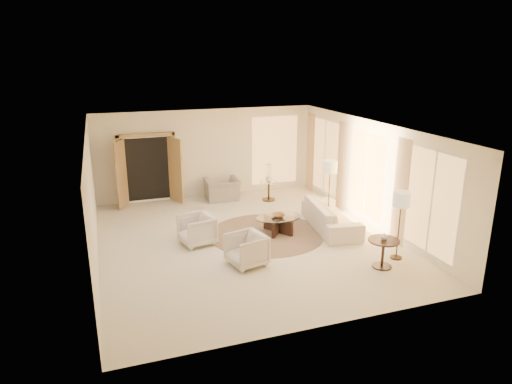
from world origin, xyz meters
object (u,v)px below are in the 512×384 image
object	(u,v)px
accent_chair	(222,186)
side_vase	(269,178)
sofa	(331,216)
side_table	(269,189)
end_table	(383,248)
floor_lamp_far	(401,202)
end_vase	(384,237)
armchair_left	(197,228)
floor_lamp_near	(330,169)
coffee_table	(278,223)
armchair_right	(246,248)
bowl	(278,215)

from	to	relation	value
accent_chair	side_vase	distance (m)	1.50
sofa	side_table	size ratio (longest dim) A/B	3.76
end_table	side_table	distance (m)	5.29
floor_lamp_far	end_vase	world-z (taller)	floor_lamp_far
side_vase	armchair_left	bearing A→B (deg)	-137.01
armchair_left	floor_lamp_near	world-z (taller)	floor_lamp_near
coffee_table	side_vase	bearing A→B (deg)	74.41
sofa	side_vase	xyz separation A→B (m)	(-0.70, 2.81, 0.39)
armchair_left	side_table	world-z (taller)	armchair_left
accent_chair	side_vase	size ratio (longest dim) A/B	4.61
armchair_left	accent_chair	distance (m)	3.54
armchair_right	floor_lamp_near	xyz separation A→B (m)	(3.15, 2.17, 1.00)
accent_chair	end_table	world-z (taller)	accent_chair
floor_lamp_far	sofa	bearing A→B (deg)	103.69
coffee_table	side_table	size ratio (longest dim) A/B	1.98
sofa	armchair_left	world-z (taller)	armchair_left
floor_lamp_near	floor_lamp_far	bearing A→B (deg)	-86.77
accent_chair	side_table	bearing A→B (deg)	160.60
sofa	end_table	bearing A→B (deg)	-172.52
armchair_left	side_table	bearing A→B (deg)	121.76
armchair_right	side_vase	bearing A→B (deg)	140.19
side_table	end_vase	world-z (taller)	end_vase
accent_chair	floor_lamp_far	bearing A→B (deg)	117.19
armchair_right	floor_lamp_far	distance (m)	3.54
side_table	end_vase	distance (m)	5.30
sofa	side_vase	bearing A→B (deg)	22.29
floor_lamp_far	armchair_right	bearing A→B (deg)	166.45
coffee_table	armchair_right	bearing A→B (deg)	-131.77
armchair_right	coffee_table	world-z (taller)	armchair_right
sofa	side_table	xyz separation A→B (m)	(-0.70, 2.81, 0.03)
sofa	end_table	size ratio (longest dim) A/B	3.53
armchair_right	side_table	size ratio (longest dim) A/B	1.23
end_vase	end_table	bearing A→B (deg)	180.00
bowl	end_vase	xyz separation A→B (m)	(1.40, -2.58, 0.23)
floor_lamp_near	accent_chair	bearing A→B (deg)	133.77
sofa	side_table	world-z (taller)	sofa
armchair_right	end_table	size ratio (longest dim) A/B	1.15
side_table	floor_lamp_far	bearing A→B (deg)	-76.18
coffee_table	floor_lamp_near	xyz separation A→B (m)	(1.80, 0.67, 1.11)
side_vase	floor_lamp_far	bearing A→B (deg)	-76.18
floor_lamp_far	side_vase	world-z (taller)	floor_lamp_far
end_table	floor_lamp_far	world-z (taller)	floor_lamp_far
accent_chair	end_table	size ratio (longest dim) A/B	1.54
end_vase	side_vase	bearing A→B (deg)	97.15
accent_chair	side_vase	xyz separation A→B (m)	(1.37, -0.54, 0.29)
coffee_table	bowl	bearing A→B (deg)	180.00
sofa	bowl	bearing A→B (deg)	92.57
coffee_table	side_vase	xyz separation A→B (m)	(0.74, 2.66, 0.46)
coffee_table	end_vase	distance (m)	2.97
armchair_left	armchair_right	distance (m)	1.69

